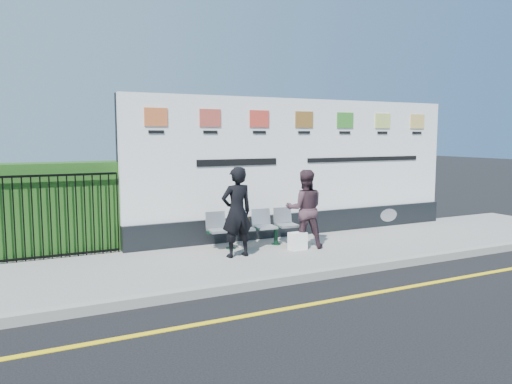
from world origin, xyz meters
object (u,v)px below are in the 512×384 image
bench (254,237)px  woman_left (237,212)px  billboard (302,176)px  woman_right (305,209)px

bench → woman_left: woman_left is taller
bench → woman_left: bearing=-132.7°
billboard → woman_left: (-2.19, -1.33, -0.48)m
billboard → woman_left: bearing=-148.8°
billboard → bench: size_ratio=4.30×
bench → woman_right: bearing=-28.1°
bench → woman_right: size_ratio=1.21×
bench → woman_left: 1.09m
woman_left → woman_right: bearing=179.9°
billboard → woman_right: billboard is taller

